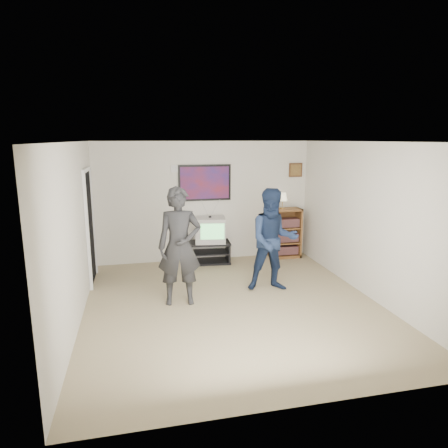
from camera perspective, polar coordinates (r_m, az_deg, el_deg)
name	(u,v)px	position (r m, az deg, el deg)	size (l,w,h in m)	color
room_shell	(228,222)	(6.31, 0.58, 0.26)	(4.51, 5.00, 2.51)	#8D7D59
media_stand	(208,252)	(8.35, -2.25, -4.05)	(0.93, 0.56, 0.45)	black
crt_television	(210,230)	(8.24, -2.00, -0.82)	(0.61, 0.52, 0.52)	#ACABA6
bookshelf	(285,233)	(8.77, 8.72, -1.27)	(0.65, 0.37, 1.07)	brown
table_lamp	(282,201)	(8.63, 8.34, 3.30)	(0.21, 0.21, 0.34)	#FFF4C1
person_tall	(180,246)	(6.18, -6.37, -3.20)	(0.67, 0.44, 1.84)	#242526
person_short	(273,240)	(6.75, 7.05, -2.31)	(0.85, 0.66, 1.75)	#192745
controller_left	(181,228)	(6.36, -6.15, -0.64)	(0.03, 0.11, 0.03)	white
controller_right	(271,228)	(6.91, 6.74, -0.51)	(0.04, 0.12, 0.04)	white
poster	(205,183)	(8.31, -2.77, 5.90)	(1.10, 0.03, 0.75)	black
air_vent	(178,169)	(8.21, -6.62, 7.87)	(0.28, 0.02, 0.14)	white
small_picture	(296,170)	(8.85, 10.19, 7.61)	(0.30, 0.03, 0.30)	#432815
doorway	(90,227)	(7.47, -18.66, -0.47)	(0.03, 0.85, 2.00)	black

